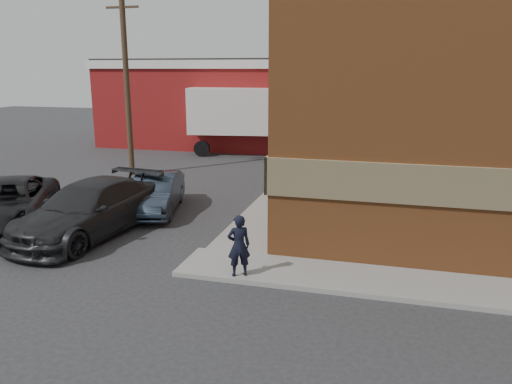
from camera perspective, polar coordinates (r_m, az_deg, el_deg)
The scene contains 10 objects.
ground at distance 14.12m, azimuth -4.67°, elevation -6.99°, with size 90.00×90.00×0.00m, color #28282B.
brick_building at distance 21.75m, azimuth 26.21°, elevation 11.65°, with size 14.25×18.25×9.36m.
sidewalk_west at distance 22.31m, azimuth 4.59°, elevation 1.04°, with size 1.80×18.00×0.12m, color gray.
warehouse at distance 34.13m, azimuth -2.93°, elevation 10.24°, with size 16.30×8.30×5.60m.
utility_pole at distance 24.54m, azimuth -14.61°, elevation 12.87°, with size 2.00×0.26×9.00m.
man at distance 12.08m, azimuth -1.98°, elevation -6.14°, with size 0.56×0.37×1.54m, color black.
sedan at distance 18.22m, azimuth -11.33°, elevation -0.11°, with size 1.46×4.18×1.38m, color #293544.
suv_a at distance 18.07m, azimuth -26.65°, elevation -1.23°, with size 2.53×5.50×1.53m, color black.
suv_b at distance 16.17m, azimuth -18.56°, elevation -1.89°, with size 2.30×5.67×1.64m, color #262629.
box_truck at distance 29.67m, azimuth -0.14°, elevation 8.62°, with size 8.20×3.50×3.92m.
Camera 1 is at (4.53, -12.39, 5.05)m, focal length 35.00 mm.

